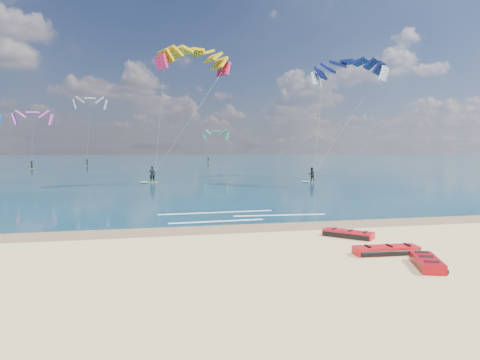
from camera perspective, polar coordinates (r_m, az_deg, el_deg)
name	(u,v)px	position (r m, az deg, el deg)	size (l,w,h in m)	color
ground	(184,177)	(58.03, -7.48, 0.40)	(320.00, 320.00, 0.00)	tan
wet_sand_strip	(244,228)	(21.59, 0.47, -6.44)	(320.00, 2.40, 0.01)	brown
sea	(166,161)	(121.85, -9.90, 2.51)	(320.00, 200.00, 0.04)	#0A2B3A
packed_kite_left	(386,254)	(17.43, 18.89, -9.35)	(2.67, 1.02, 0.37)	red
packed_kite_mid	(348,237)	(20.08, 14.20, -7.42)	(2.41, 1.00, 0.36)	#B00C17
packed_kite_right	(427,267)	(16.12, 23.63, -10.62)	(2.17, 1.09, 0.39)	#9A060E
kitesurfer_main	(174,109)	(47.21, -8.82, 9.34)	(11.28, 7.03, 15.55)	#B6D919
kitesurfer_far	(331,115)	(48.20, 12.05, 8.50)	(8.54, 7.98, 14.46)	#8FB71B
shoreline_foam	(236,216)	(25.16, -0.50, -4.78)	(9.84, 3.61, 0.01)	white
distant_kites	(77,139)	(96.19, -20.93, 5.08)	(57.93, 28.15, 13.64)	#308464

